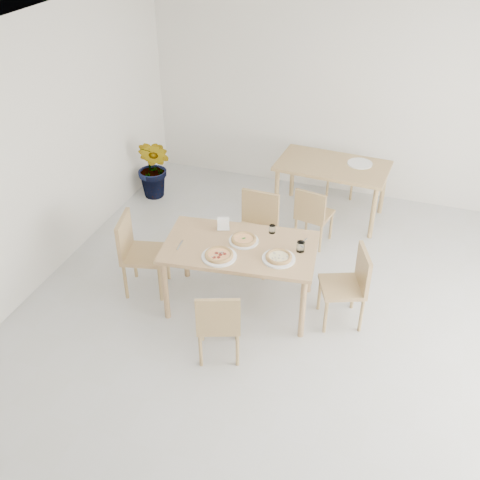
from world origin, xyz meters
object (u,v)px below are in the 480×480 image
(tumbler_a, at_px, (301,247))
(second_table, at_px, (332,171))
(plate_empty, at_px, (360,163))
(plate_mushroom, at_px, (279,259))
(chair_back_n, at_px, (345,161))
(chair_south, at_px, (218,321))
(potted_plant, at_px, (154,168))
(plate_margherita, at_px, (244,241))
(napkin_holder, at_px, (223,224))
(plate_pepperoni, at_px, (219,257))
(pizza_pepperoni, at_px, (219,255))
(chair_north, at_px, (257,225))
(chair_east, at_px, (351,282))
(tumbler_b, at_px, (272,229))
(pizza_margherita, at_px, (244,239))
(pizza_mushroom, at_px, (279,257))
(chair_back_s, at_px, (312,213))
(main_table, at_px, (240,252))
(chair_west, at_px, (137,249))

(tumbler_a, relative_size, second_table, 0.07)
(plate_empty, bearing_deg, second_table, -159.70)
(plate_mushroom, distance_m, chair_back_n, 2.98)
(chair_south, height_order, potted_plant, potted_plant)
(plate_margherita, xyz_separation_m, napkin_holder, (-0.27, 0.13, 0.06))
(napkin_holder, xyz_separation_m, plate_empty, (1.10, 2.02, -0.06))
(plate_pepperoni, relative_size, pizza_pepperoni, 1.11)
(chair_north, relative_size, pizza_pepperoni, 2.89)
(chair_east, xyz_separation_m, tumbler_b, (-0.88, 0.21, 0.30))
(pizza_margherita, relative_size, potted_plant, 0.37)
(pizza_mushroom, height_order, napkin_holder, napkin_holder)
(pizza_mushroom, distance_m, chair_back_s, 1.49)
(chair_back_s, relative_size, chair_back_n, 0.99)
(pizza_margherita, relative_size, chair_back_n, 0.42)
(chair_south, relative_size, pizza_margherita, 2.41)
(chair_south, distance_m, plate_pepperoni, 0.67)
(chair_east, height_order, potted_plant, potted_plant)
(chair_south, distance_m, chair_back_s, 2.20)
(chair_east, relative_size, pizza_margherita, 2.53)
(tumbler_a, bearing_deg, plate_mushroom, -128.52)
(second_table, bearing_deg, tumbler_a, -84.49)
(tumbler_a, height_order, chair_back_s, tumbler_a)
(pizza_margherita, xyz_separation_m, second_table, (0.51, 2.03, -0.12))
(pizza_margherita, bearing_deg, pizza_pepperoni, -112.31)
(chair_east, height_order, tumbler_b, chair_east)
(pizza_pepperoni, height_order, napkin_holder, napkin_holder)
(pizza_mushroom, relative_size, tumbler_b, 3.38)
(main_table, height_order, plate_margherita, plate_margherita)
(plate_mushroom, bearing_deg, main_table, 167.19)
(main_table, height_order, potted_plant, potted_plant)
(chair_north, height_order, plate_empty, chair_north)
(plate_mushroom, distance_m, tumbler_b, 0.48)
(plate_margherita, relative_size, plate_mushroom, 0.94)
(chair_south, bearing_deg, plate_pepperoni, -90.41)
(chair_south, distance_m, chair_back_n, 3.72)
(pizza_mushroom, bearing_deg, plate_margherita, 156.50)
(plate_mushroom, height_order, chair_back_n, chair_back_n)
(pizza_margherita, distance_m, plate_empty, 2.31)
(plate_margherita, distance_m, plate_pepperoni, 0.36)
(chair_back_s, relative_size, plate_empty, 2.48)
(main_table, distance_m, pizza_mushroom, 0.45)
(plate_pepperoni, bearing_deg, chair_south, -70.27)
(chair_north, height_order, pizza_margherita, chair_north)
(tumbler_a, xyz_separation_m, potted_plant, (-2.46, 1.70, -0.35))
(chair_back_s, bearing_deg, napkin_holder, 68.87)
(pizza_pepperoni, relative_size, chair_back_s, 0.39)
(chair_east, bearing_deg, pizza_margherita, -110.02)
(main_table, distance_m, chair_east, 1.14)
(main_table, relative_size, chair_north, 1.82)
(chair_west, relative_size, napkin_holder, 6.12)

